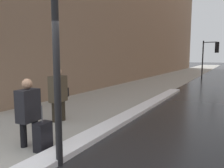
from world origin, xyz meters
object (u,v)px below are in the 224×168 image
pedestrian_with_shoulder_bag (58,92)px  traffic_light_near (212,51)px  pedestrian_in_glasses (28,109)px  rolling_suitcase (43,137)px

pedestrian_with_shoulder_bag → traffic_light_near: bearing=165.1°
traffic_light_near → pedestrian_in_glasses: traffic_light_near is taller
traffic_light_near → rolling_suitcase: traffic_light_near is taller
pedestrian_in_glasses → pedestrian_with_shoulder_bag: pedestrian_with_shoulder_bag is taller
pedestrian_with_shoulder_bag → rolling_suitcase: (1.16, -1.71, -0.60)m
rolling_suitcase → pedestrian_in_glasses: bearing=-99.8°
pedestrian_in_glasses → pedestrian_with_shoulder_bag: bearing=-162.2°
traffic_light_near → pedestrian_in_glasses: 17.77m
traffic_light_near → pedestrian_with_shoulder_bag: 16.21m
pedestrian_in_glasses → rolling_suitcase: 0.68m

